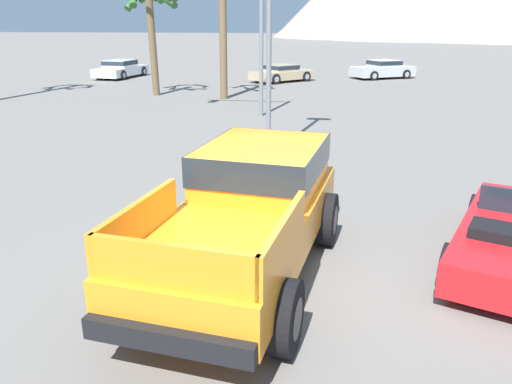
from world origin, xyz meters
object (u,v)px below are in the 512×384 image
(parked_car_tan, at_px, (282,73))
(parked_car_white, at_px, (121,69))
(traffic_light_main, at_px, (222,14))
(orange_pickup_truck, at_px, (252,204))
(parked_car_silver, at_px, (383,69))
(palm_tree_leaning, at_px, (151,8))

(parked_car_tan, distance_m, parked_car_white, 11.04)
(parked_car_white, xyz_separation_m, traffic_light_main, (10.06, -12.71, 3.31))
(orange_pickup_truck, height_order, traffic_light_main, traffic_light_main)
(parked_car_tan, bearing_deg, parked_car_white, -140.12)
(orange_pickup_truck, distance_m, traffic_light_main, 13.77)
(parked_car_silver, bearing_deg, palm_tree_leaning, 98.80)
(parked_car_silver, xyz_separation_m, palm_tree_leaning, (-12.10, -10.22, 3.65))
(parked_car_white, relative_size, traffic_light_main, 0.85)
(parked_car_silver, bearing_deg, traffic_light_main, 122.59)
(parked_car_tan, bearing_deg, orange_pickup_truck, -41.45)
(parked_car_silver, distance_m, parked_car_white, 17.64)
(parked_car_silver, height_order, palm_tree_leaning, palm_tree_leaning)
(parked_car_silver, distance_m, parked_car_tan, 7.12)
(orange_pickup_truck, xyz_separation_m, parked_car_silver, (3.94, 28.18, -0.44))
(orange_pickup_truck, bearing_deg, parked_car_silver, 88.93)
(orange_pickup_truck, relative_size, palm_tree_leaning, 0.97)
(parked_car_white, bearing_deg, traffic_light_main, -45.88)
(parked_car_white, xyz_separation_m, palm_tree_leaning, (5.37, -7.76, 3.66))
(parked_car_tan, xyz_separation_m, parked_car_white, (-11.03, 0.58, 0.05))
(orange_pickup_truck, xyz_separation_m, parked_car_white, (-13.53, 25.73, -0.45))
(parked_car_silver, relative_size, parked_car_white, 0.94)
(parked_car_silver, xyz_separation_m, parked_car_white, (-17.46, -2.45, -0.01))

